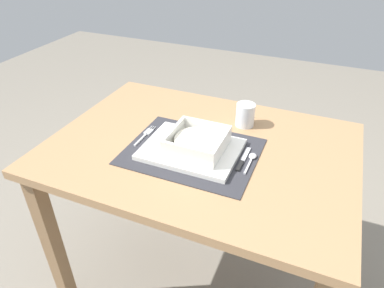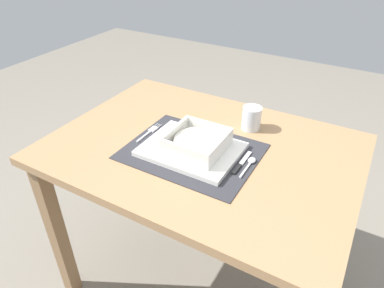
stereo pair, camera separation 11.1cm
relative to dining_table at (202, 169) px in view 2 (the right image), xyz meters
name	(u,v)px [view 2 (the right image)]	position (x,y,z in m)	size (l,w,h in m)	color
ground_plane	(199,278)	(0.00, 0.00, -0.61)	(6.00, 6.00, 0.00)	gray
dining_table	(202,169)	(0.00, 0.00, 0.00)	(1.00, 0.72, 0.71)	#A37A51
placemat	(192,151)	(-0.01, -0.05, 0.10)	(0.42, 0.33, 0.00)	#2D2D33
serving_plate	(191,149)	(-0.01, -0.05, 0.11)	(0.30, 0.23, 0.02)	white
porridge_bowl	(197,143)	(0.01, -0.05, 0.14)	(0.17, 0.17, 0.06)	white
fork	(151,131)	(-0.20, -0.02, 0.10)	(0.02, 0.14, 0.00)	silver
spoon	(251,162)	(0.18, -0.02, 0.11)	(0.02, 0.11, 0.01)	silver
butter_knife	(241,164)	(0.15, -0.04, 0.11)	(0.01, 0.13, 0.01)	black
bread_knife	(232,162)	(0.13, -0.04, 0.11)	(0.01, 0.13, 0.01)	#59331E
drinking_glass	(251,119)	(0.10, 0.19, 0.14)	(0.07, 0.07, 0.08)	white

